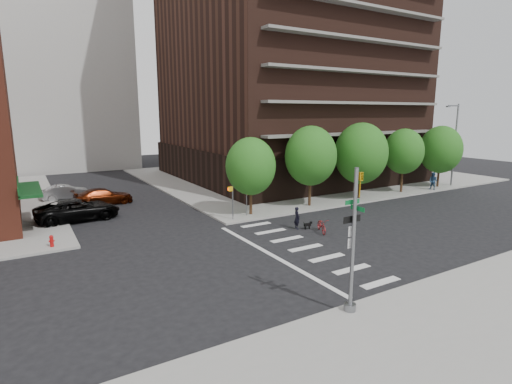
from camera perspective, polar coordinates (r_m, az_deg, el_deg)
The scene contains 20 objects.
ground at distance 23.50m, azimuth 1.22°, elevation -9.22°, with size 120.00×120.00×0.00m, color black.
sidewalk_ne at distance 53.66m, azimuth 6.51°, elevation 2.49°, with size 39.00×33.00×0.15m, color gray.
crosswalk at distance 24.67m, azimuth 5.62°, elevation -8.24°, with size 3.85×13.00×0.01m.
apartment_tower at distance 53.49m, azimuth 4.35°, elevation 24.99°, with size 26.65×25.50×45.00m.
tree_a at distance 31.63m, azimuth -0.76°, elevation 3.69°, with size 4.00×4.00×5.90m.
tree_b at distance 34.94m, azimuth 7.82°, elevation 5.14°, with size 4.50×4.50×6.65m.
tree_c at distance 38.96m, azimuth 14.77°, elevation 5.35°, with size 5.00×5.00×6.80m.
tree_d at distance 43.44m, azimuth 20.36°, elevation 5.46°, with size 4.00×4.00×6.20m.
tree_e at distance 48.25m, azimuth 24.87°, elevation 5.52°, with size 4.50×4.50×6.35m.
traffic_signal at distance 16.76m, azimuth 13.69°, elevation -8.33°, with size 0.90×0.75×6.00m.
pedestrian_signal at distance 30.70m, azimuth -2.93°, elevation -0.71°, with size 2.18×0.67×2.60m.
fire_hydrant at distance 27.57m, azimuth -27.18°, elevation -6.17°, with size 0.24×0.24×0.73m.
streetlamp at distance 49.52m, azimuth 26.46°, elevation 6.73°, with size 2.14×0.22×9.00m.
parked_car_black at distance 33.79m, azimuth -24.10°, elevation -2.33°, with size 6.12×2.82×1.70m, color black.
parked_car_maroon at distance 38.73m, azimuth -20.99°, elevation -0.60°, with size 5.14×2.09×1.49m, color #380F03.
parked_car_silver at distance 42.46m, azimuth -25.56°, elevation -0.02°, with size 4.33×1.51×1.43m, color #929598.
scooter at distance 28.29m, azimuth 9.37°, elevation -4.72°, with size 0.67×1.91×1.00m, color maroon.
dog_walker at distance 28.79m, azimuth 5.87°, elevation -3.71°, with size 0.39×0.59×1.62m, color black.
dog at distance 28.95m, azimuth 7.43°, elevation -4.64°, with size 0.63×0.24×0.53m.
pedestrian_far at distance 46.23m, azimuth 23.99°, elevation 1.43°, with size 0.71×0.91×1.87m, color navy.
Camera 1 is at (-11.68, -18.65, 8.24)m, focal length 28.00 mm.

